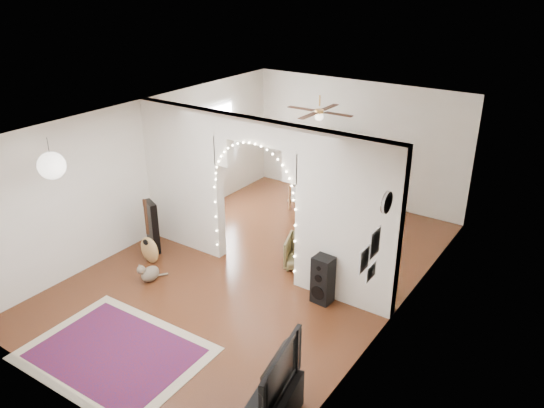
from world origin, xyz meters
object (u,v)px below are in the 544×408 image
Objects in this scene: dining_chair_right at (326,258)px; acoustic_guitar at (149,240)px; dining_chair_left at (304,252)px; floor_speaker at (323,280)px; dining_table at (318,181)px; bookcase at (324,171)px.

acoustic_guitar is at bearing -171.05° from dining_chair_right.
floor_speaker is at bearing -63.45° from dining_chair_left.
floor_speaker is at bearing -55.68° from dining_table.
floor_speaker reaches higher than dining_chair_left.
acoustic_guitar is 3.21m from floor_speaker.
dining_chair_right is (1.49, -2.56, -0.51)m from bookcase.
dining_chair_left is at bearing -62.76° from dining_table.
acoustic_guitar is at bearing -120.17° from bookcase.
dining_chair_right is (1.38, -2.14, -0.41)m from dining_table.
floor_speaker reaches higher than dining_table.
dining_table is at bearing 124.24° from floor_speaker.
acoustic_guitar reaches higher than dining_table.
floor_speaker is 3.47m from dining_table.
acoustic_guitar is 2.75m from dining_chair_left.
dining_chair_right is at bearing -72.65° from bookcase.
dining_table is at bearing 93.71° from dining_chair_left.
dining_chair_left is at bearing 170.44° from dining_chair_right.
dining_table is at bearing 103.33° from dining_chair_right.
floor_speaker is 1.34× the size of dining_chair_right.
dining_table is 2.10× the size of dining_chair_right.
acoustic_guitar is at bearing -164.69° from floor_speaker.
dining_chair_right is at bearing -10.16° from dining_chair_left.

